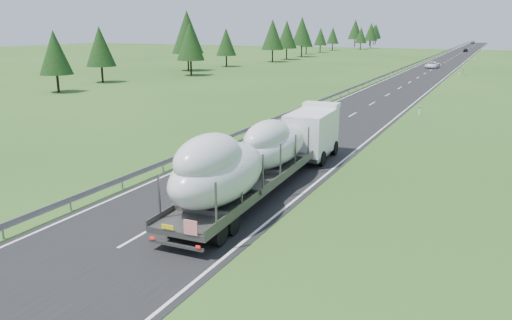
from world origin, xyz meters
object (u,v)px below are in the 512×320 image
at_px(boat_truck, 261,153).
at_px(distant_car_dark, 466,50).
at_px(distant_car_blue, 473,42).
at_px(highway_sign, 464,66).
at_px(distant_van, 432,65).

xyz_separation_m(boat_truck, distant_car_dark, (-1.65, 181.37, -1.72)).
bearing_deg(distant_car_blue, boat_truck, -84.28).
xyz_separation_m(highway_sign, distant_car_blue, (-9.70, 198.74, -1.09)).
xyz_separation_m(boat_truck, distant_van, (-2.85, 96.63, -1.65)).
distance_m(distant_car_dark, distant_car_blue, 98.38).
height_order(highway_sign, distant_car_blue, highway_sign).
height_order(highway_sign, distant_van, highway_sign).
height_order(highway_sign, boat_truck, boat_truck).
height_order(highway_sign, distant_car_dark, highway_sign).
xyz_separation_m(highway_sign, distant_van, (-7.71, 15.67, -1.07)).
xyz_separation_m(highway_sign, boat_truck, (-4.86, -80.96, 0.58)).
relative_size(distant_van, distant_car_dark, 1.36).
bearing_deg(distant_car_dark, boat_truck, -93.12).
bearing_deg(distant_car_blue, distant_car_dark, -83.41).
distance_m(highway_sign, distant_car_dark, 100.63).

